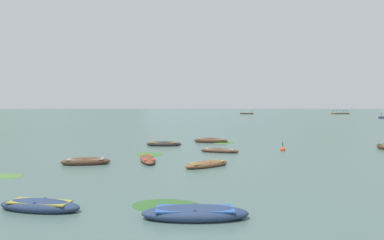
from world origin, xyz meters
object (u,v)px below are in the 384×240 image
(rowboat_0, at_px, (207,164))
(rowboat_10, at_px, (40,206))
(rowboat_6, at_px, (148,159))
(rowboat_8, at_px, (219,151))
(rowboat_11, at_px, (86,162))
(ferry_0, at_px, (247,113))
(rowboat_5, at_px, (164,144))
(ferry_2, at_px, (340,113))
(rowboat_1, at_px, (195,213))
(mooring_buoy, at_px, (283,150))
(rowboat_4, at_px, (211,141))

(rowboat_0, bearing_deg, rowboat_10, -124.26)
(rowboat_6, height_order, rowboat_8, rowboat_6)
(rowboat_11, bearing_deg, ferry_0, 79.56)
(rowboat_8, bearing_deg, ferry_0, 82.35)
(rowboat_5, xyz_separation_m, ferry_0, (26.51, 153.62, 0.27))
(ferry_0, height_order, ferry_2, same)
(rowboat_6, distance_m, rowboat_10, 10.91)
(rowboat_1, bearing_deg, rowboat_0, 87.85)
(rowboat_10, bearing_deg, rowboat_11, 101.73)
(rowboat_5, relative_size, mooring_buoy, 3.87)
(rowboat_6, xyz_separation_m, ferry_0, (26.40, 162.67, 0.30))
(rowboat_1, relative_size, rowboat_8, 1.09)
(rowboat_1, distance_m, rowboat_6, 11.94)
(rowboat_11, relative_size, ferry_2, 0.32)
(rowboat_4, xyz_separation_m, rowboat_10, (-6.42, -22.97, -0.04))
(rowboat_1, height_order, rowboat_11, rowboat_11)
(rowboat_6, distance_m, mooring_buoy, 12.32)
(rowboat_10, bearing_deg, rowboat_4, 74.38)
(rowboat_0, xyz_separation_m, rowboat_11, (-8.00, 0.42, 0.04))
(rowboat_5, xyz_separation_m, rowboat_8, (5.29, -4.29, -0.04))
(rowboat_1, relative_size, mooring_buoy, 4.09)
(rowboat_6, xyz_separation_m, ferry_2, (80.61, 166.80, 0.30))
(rowboat_4, distance_m, ferry_0, 152.03)
(rowboat_11, xyz_separation_m, ferry_2, (84.45, 168.22, 0.26))
(rowboat_1, xyz_separation_m, ferry_2, (76.81, 178.12, 0.27))
(rowboat_8, relative_size, ferry_2, 0.33)
(rowboat_4, height_order, ferry_0, ferry_0)
(rowboat_11, bearing_deg, rowboat_4, 58.51)
(ferry_2, bearing_deg, rowboat_11, -116.66)
(rowboat_4, height_order, rowboat_5, rowboat_4)
(rowboat_11, height_order, ferry_2, ferry_2)
(rowboat_4, bearing_deg, rowboat_11, -121.49)
(rowboat_5, distance_m, ferry_2, 177.21)
(rowboat_4, distance_m, rowboat_10, 23.85)
(ferry_2, bearing_deg, rowboat_10, -114.93)
(rowboat_1, distance_m, rowboat_8, 16.13)
(rowboat_11, bearing_deg, rowboat_6, 20.27)
(rowboat_0, distance_m, rowboat_8, 6.68)
(rowboat_4, height_order, rowboat_8, rowboat_4)
(rowboat_5, height_order, mooring_buoy, mooring_buoy)
(ferry_0, distance_m, ferry_2, 54.36)
(rowboat_8, relative_size, rowboat_11, 1.02)
(rowboat_1, height_order, rowboat_6, rowboat_1)
(mooring_buoy, bearing_deg, rowboat_8, -166.84)
(rowboat_11, bearing_deg, rowboat_5, 70.35)
(rowboat_4, relative_size, ferry_2, 0.37)
(rowboat_6, distance_m, ferry_2, 185.26)
(rowboat_1, bearing_deg, rowboat_11, 127.67)
(rowboat_0, height_order, rowboat_6, rowboat_0)
(ferry_2, bearing_deg, mooring_buoy, -113.49)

